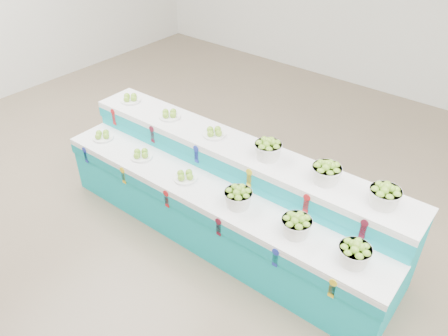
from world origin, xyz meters
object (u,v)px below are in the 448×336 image
at_px(basket_upper_right, 385,196).
at_px(plate_upper_mid, 169,114).
at_px(basket_lower_left, 238,197).
at_px(display_stand, 224,195).

bearing_deg(basket_upper_right, plate_upper_mid, -178.93).
height_order(plate_upper_mid, basket_upper_right, basket_upper_right).
relative_size(basket_lower_left, plate_upper_mid, 1.11).
height_order(display_stand, basket_lower_left, display_stand).
height_order(display_stand, basket_upper_right, basket_upper_right).
bearing_deg(basket_lower_left, plate_upper_mid, 161.26).
height_order(basket_lower_left, basket_upper_right, basket_upper_right).
bearing_deg(display_stand, plate_upper_mid, 166.17).
bearing_deg(basket_upper_right, display_stand, -170.03).
bearing_deg(plate_upper_mid, display_stand, -12.76).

